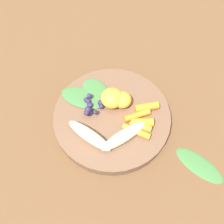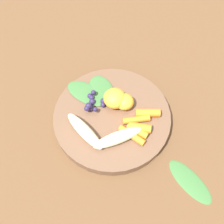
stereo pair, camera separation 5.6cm
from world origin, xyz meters
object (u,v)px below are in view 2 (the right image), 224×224
object	(u,v)px
banana_peeled_right	(85,131)
kale_leaf_stray	(190,181)
orange_segment_near	(115,98)
bowl	(112,117)
banana_peeled_left	(118,138)

from	to	relation	value
banana_peeled_right	kale_leaf_stray	distance (m)	0.25
orange_segment_near	kale_leaf_stray	size ratio (longest dim) A/B	0.47
bowl	kale_leaf_stray	bearing A→B (deg)	-99.30
bowl	banana_peeled_right	world-z (taller)	banana_peeled_right
banana_peeled_left	banana_peeled_right	distance (m)	0.08
banana_peeled_right	bowl	bearing A→B (deg)	87.55
banana_peeled_left	banana_peeled_right	size ratio (longest dim) A/B	1.00
banana_peeled_left	banana_peeled_right	xyz separation A→B (m)	(-0.03, 0.07, 0.00)
bowl	banana_peeled_right	xyz separation A→B (m)	(-0.08, 0.02, 0.03)
banana_peeled_right	orange_segment_near	size ratio (longest dim) A/B	2.13
banana_peeled_left	orange_segment_near	world-z (taller)	orange_segment_near
orange_segment_near	banana_peeled_right	bearing A→B (deg)	173.35
bowl	orange_segment_near	xyz separation A→B (m)	(0.03, 0.01, 0.03)
orange_segment_near	banana_peeled_left	bearing A→B (deg)	-143.65
bowl	banana_peeled_left	world-z (taller)	banana_peeled_left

